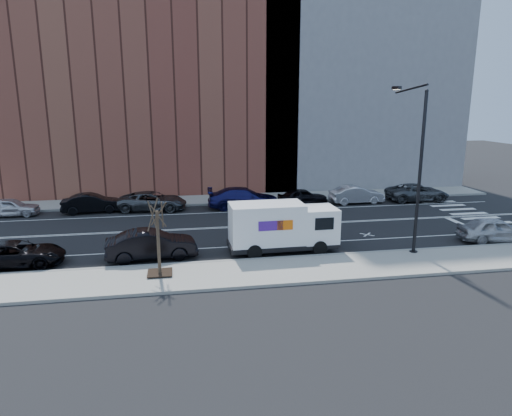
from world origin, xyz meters
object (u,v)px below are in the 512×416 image
object	(u,v)px
near_parked_front	(495,230)
driving_sedan	(295,223)
fedex_van	(282,226)
far_parked_b	(92,203)
far_parked_a	(10,207)

from	to	relation	value
near_parked_front	driving_sedan	bearing A→B (deg)	79.36
fedex_van	far_parked_b	world-z (taller)	fedex_van
fedex_van	far_parked_a	xyz separation A→B (m)	(-18.19, 11.49, -0.81)
far_parked_b	near_parked_front	bearing A→B (deg)	-120.54
far_parked_b	fedex_van	bearing A→B (deg)	-138.73
far_parked_a	driving_sedan	distance (m)	21.45
far_parked_a	near_parked_front	bearing A→B (deg)	-110.70
far_parked_a	far_parked_b	xyz separation A→B (m)	(5.85, 0.13, 0.05)
fedex_van	driving_sedan	distance (m)	3.81
driving_sedan	far_parked_b	bearing A→B (deg)	64.35
near_parked_front	far_parked_a	bearing A→B (deg)	76.43
far_parked_a	driving_sedan	xyz separation A→B (m)	(19.84, -8.15, -0.00)
far_parked_a	far_parked_b	size ratio (longest dim) A/B	0.90
far_parked_a	near_parked_front	size ratio (longest dim) A/B	0.92
near_parked_front	fedex_van	bearing A→B (deg)	95.41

